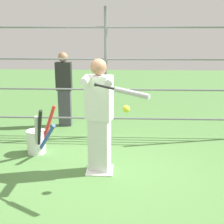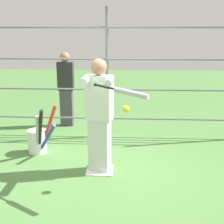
% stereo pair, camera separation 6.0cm
% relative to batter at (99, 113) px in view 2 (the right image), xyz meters
% --- Properties ---
extents(ground_plane, '(24.00, 24.00, 0.00)m').
position_rel_batter_xyz_m(ground_plane, '(0.00, -0.02, -0.92)').
color(ground_plane, '#4C7A3D').
extents(home_plate, '(0.40, 0.40, 0.02)m').
position_rel_batter_xyz_m(home_plate, '(0.00, -0.02, -0.91)').
color(home_plate, white).
rests_on(home_plate, ground).
extents(fence_backstop, '(5.54, 0.06, 2.50)m').
position_rel_batter_xyz_m(fence_backstop, '(0.00, -1.62, 0.33)').
color(fence_backstop, slate).
rests_on(fence_backstop, ground).
extents(batter, '(0.43, 0.65, 1.70)m').
position_rel_batter_xyz_m(batter, '(0.00, 0.00, 0.00)').
color(batter, silver).
rests_on(batter, ground).
extents(baseball_bat_swinging, '(0.69, 0.50, 0.11)m').
position_rel_batter_xyz_m(baseball_bat_swinging, '(-0.40, 0.71, 0.46)').
color(baseball_bat_swinging, black).
extents(softball_in_flight, '(0.10, 0.10, 0.10)m').
position_rel_batter_xyz_m(softball_in_flight, '(-0.39, 0.44, 0.18)').
color(softball_in_flight, yellow).
extents(bat_bucket, '(0.61, 0.56, 0.86)m').
position_rel_batter_xyz_m(bat_bucket, '(1.12, -0.65, -0.67)').
color(bat_bucket, white).
rests_on(bat_bucket, ground).
extents(bystander_behind_fence, '(0.34, 0.21, 1.62)m').
position_rel_batter_xyz_m(bystander_behind_fence, '(0.96, -2.30, -0.07)').
color(bystander_behind_fence, '#3F3F47').
rests_on(bystander_behind_fence, ground).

